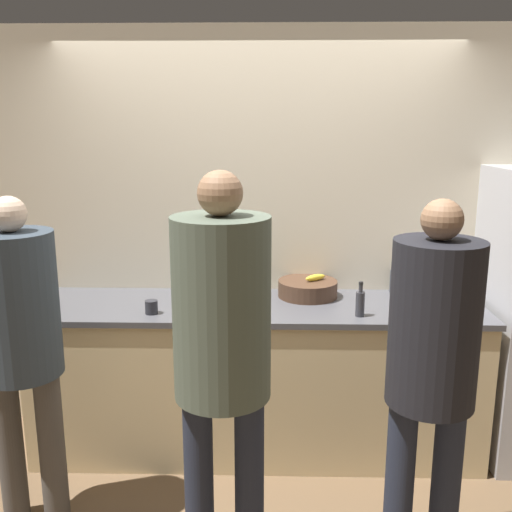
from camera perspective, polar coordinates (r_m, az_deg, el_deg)
ground_plane at (r=3.53m, az=-0.07°, el=-21.58°), size 14.00×14.00×0.00m
wall_back at (r=3.72m, az=0.22°, el=2.08°), size 5.20×0.06×2.60m
counter at (r=3.64m, az=0.09°, el=-11.85°), size 2.72×0.72×0.95m
person_left at (r=3.00m, az=-22.55°, el=-6.98°), size 0.39×0.39×1.69m
person_center at (r=2.40m, az=-3.41°, el=-8.26°), size 0.41×0.41×1.83m
person_right at (r=2.58m, az=17.20°, el=-9.45°), size 0.38×0.38×1.71m
fruit_bowl at (r=3.61m, az=5.20°, el=-3.24°), size 0.37×0.37×0.14m
utensil_crock at (r=3.78m, az=13.98°, el=-2.39°), size 0.10×0.10×0.31m
bottle_dark at (r=3.27m, az=10.37°, el=-4.62°), size 0.05×0.05×0.20m
cup_black at (r=3.33m, az=-10.42°, el=-5.05°), size 0.07×0.07×0.08m
potted_plant at (r=3.54m, az=-0.87°, el=-2.20°), size 0.16×0.16×0.24m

